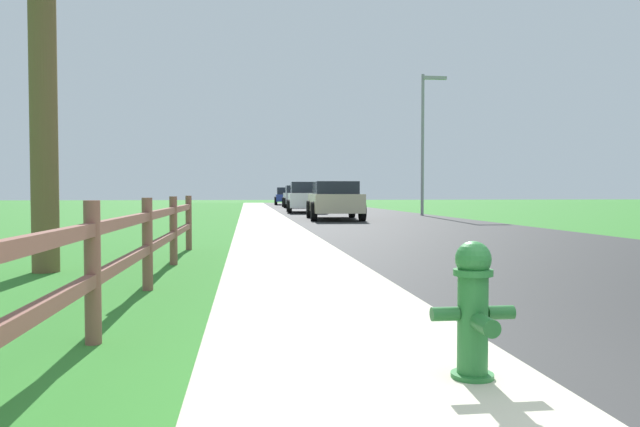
{
  "coord_description": "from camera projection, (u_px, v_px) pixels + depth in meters",
  "views": [
    {
      "loc": [
        -1.68,
        -2.18,
        1.04
      ],
      "look_at": [
        -0.59,
        6.64,
        0.73
      ],
      "focal_mm": 33.22,
      "sensor_mm": 36.0,
      "label": 1
    }
  ],
  "objects": [
    {
      "name": "parked_car_white",
      "position": [
        306.0,
        197.0,
        31.49
      ],
      "size": [
        2.22,
        4.94,
        1.61
      ],
      "color": "white",
      "rests_on": "ground"
    },
    {
      "name": "curb_concrete",
      "position": [
        220.0,
        214.0,
        28.81
      ],
      "size": [
        6.0,
        66.0,
        0.01
      ],
      "primitive_type": "cube",
      "color": "#BBB59C",
      "rests_on": "ground"
    },
    {
      "name": "road_asphalt",
      "position": [
        351.0,
        214.0,
        29.61
      ],
      "size": [
        7.0,
        66.0,
        0.01
      ],
      "primitive_type": "cube",
      "color": "#2D2D2D",
      "rests_on": "ground"
    },
    {
      "name": "ground_plane",
      "position": [
        284.0,
        216.0,
        27.2
      ],
      "size": [
        120.0,
        120.0,
        0.0
      ],
      "primitive_type": "plane",
      "color": "#307829"
    },
    {
      "name": "parked_car_silver",
      "position": [
        297.0,
        196.0,
        42.34
      ],
      "size": [
        2.09,
        4.9,
        1.56
      ],
      "color": "#B7BABF",
      "rests_on": "ground"
    },
    {
      "name": "fire_hydrant",
      "position": [
        473.0,
        307.0,
        3.3
      ],
      "size": [
        0.48,
        0.39,
        0.77
      ],
      "color": "#287233",
      "rests_on": "ground"
    },
    {
      "name": "parked_suv_beige",
      "position": [
        334.0,
        200.0,
        23.19
      ],
      "size": [
        2.19,
        4.94,
        1.47
      ],
      "color": "#C6B793",
      "rests_on": "ground"
    },
    {
      "name": "grass_verge",
      "position": [
        188.0,
        214.0,
        28.63
      ],
      "size": [
        5.0,
        66.0,
        0.0
      ],
      "primitive_type": "cube",
      "color": "#307829",
      "rests_on": "ground"
    },
    {
      "name": "parked_car_blue",
      "position": [
        286.0,
        196.0,
        51.92
      ],
      "size": [
        2.15,
        4.66,
        1.51
      ],
      "color": "navy",
      "rests_on": "ground"
    },
    {
      "name": "street_lamp",
      "position": [
        425.0,
        132.0,
        27.02
      ],
      "size": [
        1.17,
        0.2,
        6.45
      ],
      "color": "gray",
      "rests_on": "ground"
    },
    {
      "name": "rail_fence",
      "position": [
        147.0,
        237.0,
        6.26
      ],
      "size": [
        0.11,
        9.09,
        0.99
      ],
      "color": "brown",
      "rests_on": "ground"
    }
  ]
}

